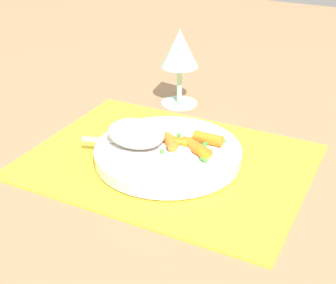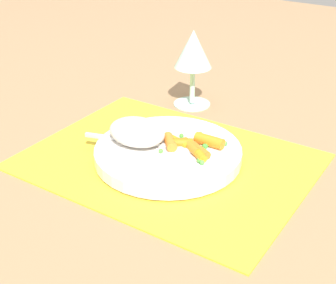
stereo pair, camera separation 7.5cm
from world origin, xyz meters
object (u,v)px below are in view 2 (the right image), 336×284
(rice_mound, at_px, (137,132))
(carrot_portion, at_px, (191,144))
(plate, at_px, (168,153))
(wine_glass, at_px, (193,53))
(fork, at_px, (153,144))

(rice_mound, relative_size, carrot_portion, 1.05)
(plate, relative_size, wine_glass, 1.54)
(rice_mound, height_order, carrot_portion, rice_mound)
(carrot_portion, distance_m, wine_glass, 0.24)
(rice_mound, xyz_separation_m, fork, (0.03, 0.01, -0.02))
(plate, xyz_separation_m, carrot_portion, (0.03, 0.02, 0.02))
(plate, distance_m, wine_glass, 0.25)
(rice_mound, distance_m, carrot_portion, 0.09)
(plate, bearing_deg, carrot_portion, 27.58)
(wine_glass, bearing_deg, rice_mound, -81.49)
(plate, xyz_separation_m, wine_glass, (-0.08, 0.21, 0.09))
(rice_mound, bearing_deg, wine_glass, 98.51)
(rice_mound, bearing_deg, plate, 15.48)
(plate, height_order, carrot_portion, carrot_portion)
(wine_glass, bearing_deg, carrot_portion, -59.67)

